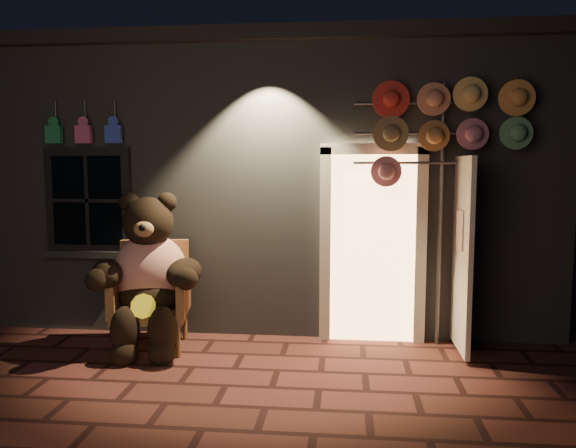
# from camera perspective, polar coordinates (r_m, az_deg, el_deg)

# --- Properties ---
(ground) EXTENTS (60.00, 60.00, 0.00)m
(ground) POSITION_cam_1_polar(r_m,az_deg,el_deg) (5.24, -6.37, -15.99)
(ground) COLOR #582721
(ground) RESTS_ON ground
(shop_building) EXTENTS (7.30, 5.95, 3.51)m
(shop_building) POSITION_cam_1_polar(r_m,az_deg,el_deg) (8.79, -0.97, 4.63)
(shop_building) COLOR slate
(shop_building) RESTS_ON ground
(wicker_armchair) EXTENTS (0.88, 0.82, 1.13)m
(wicker_armchair) POSITION_cam_1_polar(r_m,az_deg,el_deg) (6.27, -13.62, -7.00)
(wicker_armchair) COLOR olive
(wicker_armchair) RESTS_ON ground
(teddy_bear) EXTENTS (1.23, 1.04, 1.71)m
(teddy_bear) POSITION_cam_1_polar(r_m,az_deg,el_deg) (6.08, -14.00, -5.05)
(teddy_bear) COLOR red
(teddy_bear) RESTS_ON ground
(hat_rack) EXTENTS (1.80, 0.22, 2.84)m
(hat_rack) POSITION_cam_1_polar(r_m,az_deg,el_deg) (6.11, 15.49, 9.69)
(hat_rack) COLOR #59595E
(hat_rack) RESTS_ON ground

